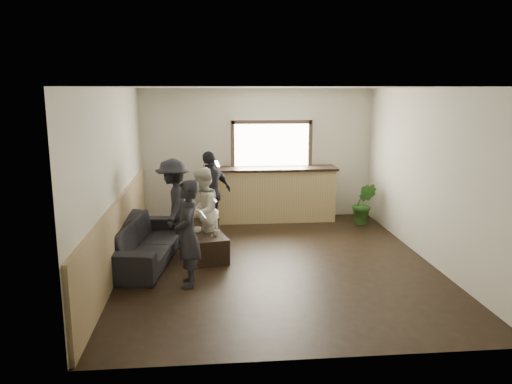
{
  "coord_description": "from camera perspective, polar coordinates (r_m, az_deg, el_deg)",
  "views": [
    {
      "loc": [
        -1.05,
        -7.69,
        2.77
      ],
      "look_at": [
        -0.28,
        0.4,
        1.1
      ],
      "focal_mm": 35.0,
      "sensor_mm": 36.0,
      "label": 1
    }
  ],
  "objects": [
    {
      "name": "coffee_table",
      "position": [
        8.41,
        -5.58,
        -6.14
      ],
      "size": [
        0.73,
        1.04,
        0.42
      ],
      "primitive_type": "cube",
      "rotation": [
        0.0,
        0.0,
        0.23
      ],
      "color": "black",
      "rests_on": "ground"
    },
    {
      "name": "cup_a",
      "position": [
        8.44,
        -6.68,
        -4.29
      ],
      "size": [
        0.15,
        0.15,
        0.09
      ],
      "primitive_type": "imported",
      "rotation": [
        0.0,
        0.0,
        1.12
      ],
      "color": "silver",
      "rests_on": "coffee_table"
    },
    {
      "name": "bar_counter",
      "position": [
        10.69,
        1.92,
        0.14
      ],
      "size": [
        2.7,
        0.68,
        2.13
      ],
      "color": "#A28958",
      "rests_on": "ground"
    },
    {
      "name": "person_d",
      "position": [
        9.68,
        -5.21,
        -0.09
      ],
      "size": [
        0.99,
        0.89,
        1.62
      ],
      "rotation": [
        0.0,
        0.0,
        -2.48
      ],
      "color": "black",
      "rests_on": "ground"
    },
    {
      "name": "cup_b",
      "position": [
        8.24,
        -4.53,
        -4.65
      ],
      "size": [
        0.14,
        0.14,
        0.09
      ],
      "primitive_type": "imported",
      "rotation": [
        0.0,
        0.0,
        5.5
      ],
      "color": "silver",
      "rests_on": "coffee_table"
    },
    {
      "name": "potted_plant",
      "position": [
        10.63,
        12.22,
        -1.29
      ],
      "size": [
        0.58,
        0.53,
        0.88
      ],
      "primitive_type": "imported",
      "rotation": [
        0.0,
        0.0,
        -0.33
      ],
      "color": "#2D6623",
      "rests_on": "ground"
    },
    {
      "name": "ground",
      "position": [
        8.24,
        2.21,
        -8.02
      ],
      "size": [
        5.0,
        6.0,
        0.01
      ],
      "primitive_type": "cube",
      "color": "black"
    },
    {
      "name": "person_c",
      "position": [
        8.88,
        -9.4,
        -1.35
      ],
      "size": [
        0.59,
        1.03,
        1.6
      ],
      "rotation": [
        0.0,
        0.0,
        -1.57
      ],
      "color": "black",
      "rests_on": "ground"
    },
    {
      "name": "room_shell",
      "position": [
        7.81,
        -3.07,
        2.01
      ],
      "size": [
        5.01,
        6.01,
        2.8
      ],
      "color": "silver",
      "rests_on": "ground"
    },
    {
      "name": "sofa",
      "position": [
        8.38,
        -12.69,
        -5.53
      ],
      "size": [
        1.24,
        2.42,
        0.68
      ],
      "primitive_type": "imported",
      "rotation": [
        0.0,
        0.0,
        1.42
      ],
      "color": "black",
      "rests_on": "ground"
    },
    {
      "name": "person_a",
      "position": [
        7.14,
        -7.82,
        -4.75
      ],
      "size": [
        0.46,
        0.58,
        1.54
      ],
      "rotation": [
        0.0,
        0.0,
        -1.52
      ],
      "color": "black",
      "rests_on": "ground"
    },
    {
      "name": "person_b",
      "position": [
        8.45,
        -6.18,
        -2.27
      ],
      "size": [
        0.77,
        0.87,
        1.5
      ],
      "rotation": [
        0.0,
        0.0,
        -1.9
      ],
      "color": "silver",
      "rests_on": "ground"
    }
  ]
}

